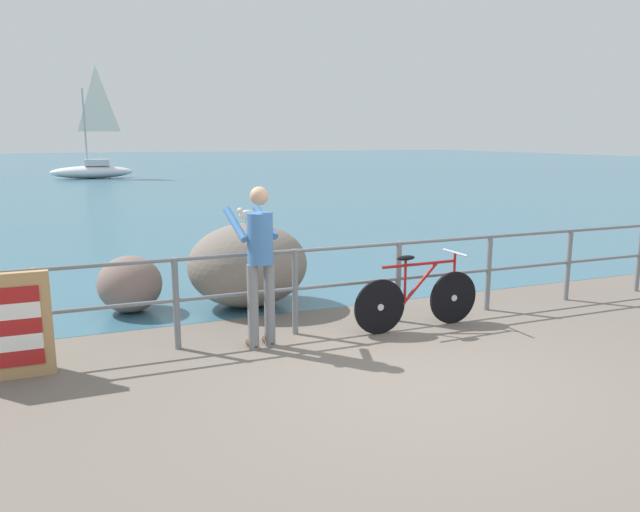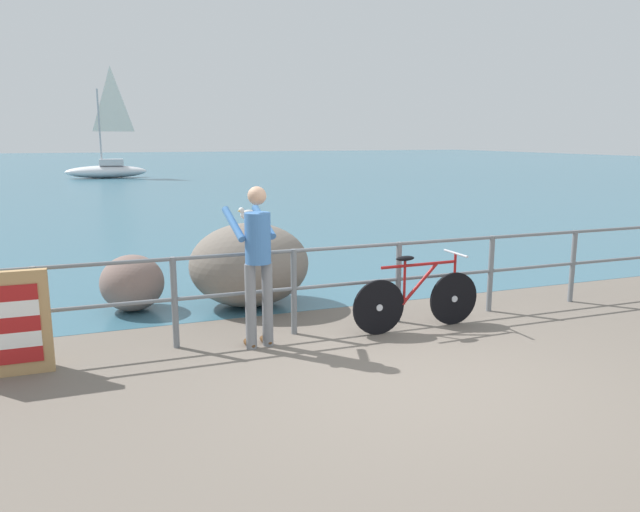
% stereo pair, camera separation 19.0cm
% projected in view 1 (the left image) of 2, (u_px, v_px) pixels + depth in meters
% --- Properties ---
extents(ground_plane, '(120.00, 120.00, 0.10)m').
position_uv_depth(ground_plane, '(159.00, 196.00, 24.09)').
color(ground_plane, '#6B6056').
extents(sea_surface, '(120.00, 90.00, 0.01)m').
position_uv_depth(sea_surface, '(117.00, 165.00, 49.14)').
color(sea_surface, '#38667A').
rests_on(sea_surface, ground_plane).
extents(promenade_railing, '(9.65, 0.07, 1.02)m').
position_uv_depth(promenade_railing, '(348.00, 277.00, 7.25)').
color(promenade_railing, slate).
rests_on(promenade_railing, ground_plane).
extents(bicycle, '(1.70, 0.48, 0.92)m').
position_uv_depth(bicycle, '(418.00, 297.00, 7.25)').
color(bicycle, black).
rests_on(bicycle, ground_plane).
extents(person_at_railing, '(0.52, 0.67, 1.78)m').
position_uv_depth(person_at_railing, '(260.00, 259.00, 6.49)').
color(person_at_railing, slate).
rests_on(person_at_railing, ground_plane).
extents(folded_deckchair_stack, '(0.84, 0.10, 1.04)m').
position_uv_depth(folded_deckchair_stack, '(4.00, 327.00, 5.70)').
color(folded_deckchair_stack, tan).
rests_on(folded_deckchair_stack, ground_plane).
extents(breakwater_boulder_main, '(1.64, 1.42, 1.14)m').
position_uv_depth(breakwater_boulder_main, '(248.00, 265.00, 8.22)').
color(breakwater_boulder_main, slate).
rests_on(breakwater_boulder_main, ground).
extents(breakwater_boulder_left, '(0.84, 0.86, 0.75)m').
position_uv_depth(breakwater_boulder_left, '(130.00, 284.00, 7.96)').
color(breakwater_boulder_left, '#7D655D').
rests_on(breakwater_boulder_left, ground).
extents(seagull, '(0.32, 0.24, 0.23)m').
position_uv_depth(seagull, '(246.00, 214.00, 8.02)').
color(seagull, gold).
rests_on(seagull, breakwater_boulder_main).
extents(sailboat, '(4.41, 1.33, 6.16)m').
position_uv_depth(sailboat, '(93.00, 166.00, 33.68)').
color(sailboat, white).
rests_on(sailboat, sea_surface).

